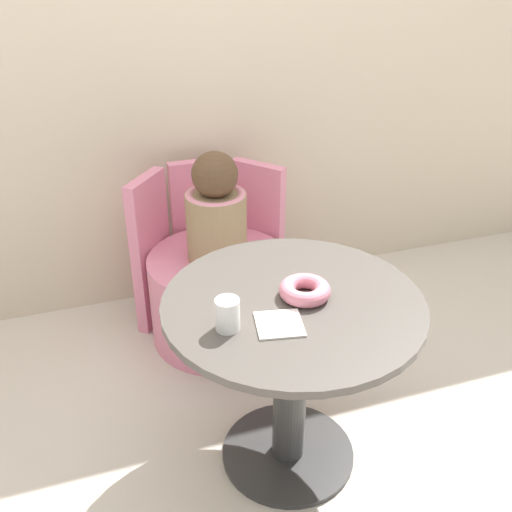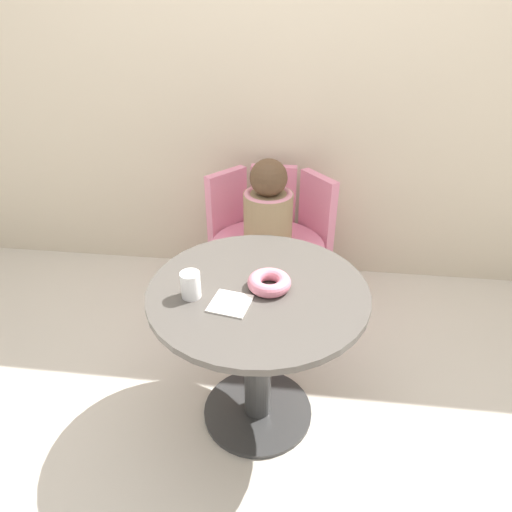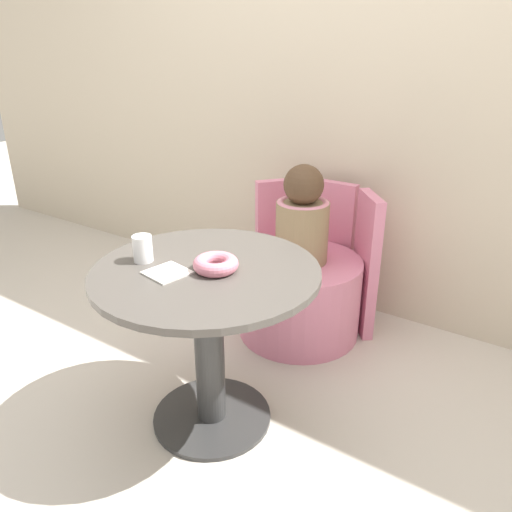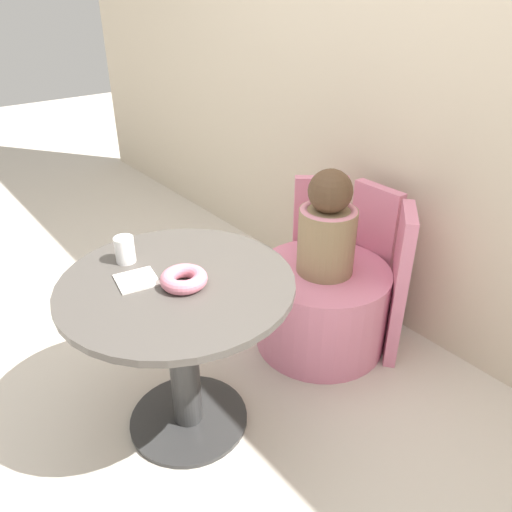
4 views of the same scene
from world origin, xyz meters
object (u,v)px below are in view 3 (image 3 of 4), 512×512
object	(u,v)px
tub_chair	(299,296)
child_figure	(302,219)
round_table	(208,316)
cup	(143,249)
donut	(216,264)

from	to	relation	value
tub_chair	child_figure	distance (m)	0.40
round_table	tub_chair	world-z (taller)	round_table
child_figure	cup	world-z (taller)	child_figure
round_table	cup	world-z (taller)	cup
child_figure	cup	bearing A→B (deg)	-102.80
round_table	tub_chair	distance (m)	0.78
round_table	tub_chair	size ratio (longest dim) A/B	1.32
child_figure	donut	bearing A→B (deg)	-84.23
donut	cup	distance (m)	0.27
child_figure	cup	distance (m)	0.83
round_table	cup	distance (m)	0.32
round_table	child_figure	size ratio (longest dim) A/B	1.70
child_figure	donut	size ratio (longest dim) A/B	3.00
donut	round_table	bearing A→B (deg)	-169.58
tub_chair	child_figure	bearing A→B (deg)	84.64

